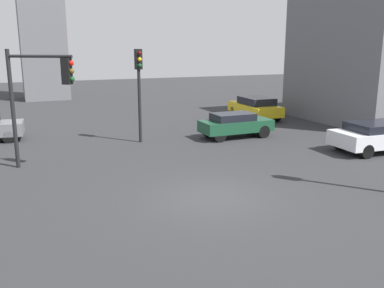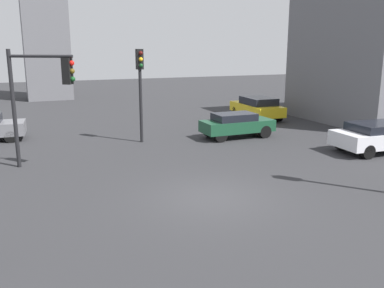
{
  "view_description": "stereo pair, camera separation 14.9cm",
  "coord_description": "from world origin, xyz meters",
  "px_view_note": "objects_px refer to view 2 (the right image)",
  "views": [
    {
      "loc": [
        -5.76,
        -11.65,
        4.85
      ],
      "look_at": [
        0.3,
        2.36,
        1.27
      ],
      "focal_mm": 38.95,
      "sensor_mm": 36.0,
      "label": 1
    },
    {
      "loc": [
        -5.62,
        -11.7,
        4.85
      ],
      "look_at": [
        0.3,
        2.36,
        1.27
      ],
      "focal_mm": 38.95,
      "sensor_mm": 36.0,
      "label": 2
    }
  ],
  "objects_px": {
    "car_1": "(237,124)",
    "car_4": "(257,107)",
    "traffic_light_3": "(41,86)",
    "traffic_light_1": "(140,78)",
    "car_2": "(381,136)"
  },
  "relations": [
    {
      "from": "traffic_light_1",
      "to": "car_2",
      "type": "distance_m",
      "value": 11.94
    },
    {
      "from": "traffic_light_1",
      "to": "car_1",
      "type": "distance_m",
      "value": 5.76
    },
    {
      "from": "car_4",
      "to": "traffic_light_3",
      "type": "bearing_deg",
      "value": 119.27
    },
    {
      "from": "traffic_light_3",
      "to": "car_1",
      "type": "relative_size",
      "value": 1.21
    },
    {
      "from": "car_1",
      "to": "car_4",
      "type": "distance_m",
      "value": 6.55
    },
    {
      "from": "car_1",
      "to": "car_4",
      "type": "bearing_deg",
      "value": 48.9
    },
    {
      "from": "car_2",
      "to": "car_4",
      "type": "distance_m",
      "value": 10.3
    },
    {
      "from": "car_2",
      "to": "car_1",
      "type": "bearing_deg",
      "value": 135.1
    },
    {
      "from": "car_1",
      "to": "traffic_light_3",
      "type": "bearing_deg",
      "value": -167.21
    },
    {
      "from": "traffic_light_3",
      "to": "car_1",
      "type": "bearing_deg",
      "value": 47.01
    },
    {
      "from": "traffic_light_1",
      "to": "car_4",
      "type": "relative_size",
      "value": 1.04
    },
    {
      "from": "traffic_light_1",
      "to": "traffic_light_3",
      "type": "xyz_separation_m",
      "value": [
        -4.91,
        -3.19,
        0.03
      ]
    },
    {
      "from": "traffic_light_1",
      "to": "car_2",
      "type": "relative_size",
      "value": 1.02
    },
    {
      "from": "car_1",
      "to": "car_2",
      "type": "bearing_deg",
      "value": -48.4
    },
    {
      "from": "traffic_light_3",
      "to": "car_1",
      "type": "distance_m",
      "value": 10.55
    }
  ]
}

